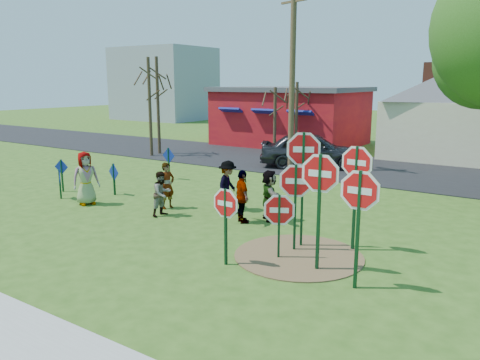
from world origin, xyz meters
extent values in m
plane|color=#305117|center=(0.00, 0.00, 0.00)|extent=(120.00, 120.00, 0.00)
cube|color=black|center=(0.00, 11.50, 0.02)|extent=(120.00, 7.50, 0.04)
cylinder|color=brown|center=(4.50, -1.00, 0.01)|extent=(3.20, 3.20, 0.03)
cube|color=maroon|center=(-5.50, 18.00, 1.80)|extent=(9.00, 7.00, 3.60)
cube|color=#4C4C51|center=(-5.50, 18.00, 3.75)|extent=(9.40, 7.40, 0.30)
cube|color=navy|center=(-8.00, 14.40, 2.40)|extent=(1.60, 0.78, 0.45)
cube|color=navy|center=(-5.50, 14.40, 2.40)|extent=(1.60, 0.78, 0.45)
cube|color=navy|center=(-3.00, 14.40, 2.40)|extent=(1.60, 0.78, 0.45)
cube|color=beige|center=(5.50, 18.00, 1.60)|extent=(8.00, 7.00, 3.20)
pyramid|color=#4C4C51|center=(5.50, 18.00, 5.40)|extent=(9.40, 9.40, 2.20)
cube|color=brown|center=(3.50, 17.00, 4.60)|extent=(0.55, 0.55, 1.40)
cube|color=#8C939E|center=(-28.00, 30.00, 4.00)|extent=(10.00, 8.00, 8.00)
cube|color=#0E361B|center=(3.30, -2.43, 0.92)|extent=(0.05, 0.07, 1.84)
cylinder|color=white|center=(3.30, -2.43, 1.49)|extent=(0.95, 0.05, 0.95)
cylinder|color=red|center=(3.30, -2.43, 1.49)|extent=(0.82, 0.05, 0.82)
cube|color=white|center=(3.30, -2.43, 1.49)|extent=(0.42, 0.02, 0.12)
cube|color=#0E361B|center=(4.22, -0.30, 1.50)|extent=(0.09, 0.10, 3.01)
cylinder|color=white|center=(4.22, -0.30, 2.57)|extent=(1.09, 0.53, 1.19)
cylinder|color=red|center=(4.22, -0.30, 2.57)|extent=(0.94, 0.46, 1.03)
cube|color=white|center=(4.22, -0.30, 2.57)|extent=(0.48, 0.23, 0.15)
cylinder|color=gold|center=(4.22, -0.30, 2.57)|extent=(1.08, 0.52, 1.19)
cube|color=#0E361B|center=(5.23, -1.53, 1.35)|extent=(0.07, 0.08, 2.69)
cylinder|color=white|center=(5.23, -1.53, 2.26)|extent=(1.19, 0.11, 1.19)
cylinder|color=red|center=(5.23, -1.53, 2.26)|extent=(1.03, 0.10, 1.03)
cube|color=white|center=(5.23, -1.53, 2.26)|extent=(0.52, 0.05, 0.15)
cube|color=#0E361B|center=(5.45, 0.18, 1.35)|extent=(0.07, 0.08, 2.69)
cylinder|color=white|center=(5.45, 0.18, 2.28)|extent=(1.12, 0.11, 1.12)
cylinder|color=red|center=(5.45, 0.18, 2.28)|extent=(0.96, 0.10, 0.97)
cube|color=white|center=(5.45, 0.18, 2.28)|extent=(0.49, 0.05, 0.14)
cylinder|color=gold|center=(5.45, 0.18, 2.28)|extent=(1.12, 0.11, 1.12)
cube|color=#0E361B|center=(4.14, -1.38, 0.80)|extent=(0.08, 0.09, 1.60)
cylinder|color=white|center=(4.14, -1.38, 1.22)|extent=(0.93, 0.49, 1.04)
cylinder|color=red|center=(4.14, -1.38, 1.22)|extent=(0.81, 0.43, 0.90)
cube|color=white|center=(4.14, -1.38, 1.22)|extent=(0.41, 0.21, 0.13)
cube|color=#0E361B|center=(6.30, -1.99, 1.25)|extent=(0.06, 0.08, 2.51)
cylinder|color=white|center=(6.30, -1.99, 2.10)|extent=(1.13, 0.04, 1.13)
cylinder|color=red|center=(6.30, -1.99, 2.10)|extent=(0.97, 0.04, 0.97)
cube|color=white|center=(6.30, -1.99, 2.10)|extent=(0.50, 0.01, 0.14)
cylinder|color=gold|center=(6.30, -1.99, 2.10)|extent=(1.13, 0.03, 1.13)
cube|color=#0E361B|center=(4.21, -0.67, 1.12)|extent=(0.09, 0.09, 2.23)
cylinder|color=white|center=(4.21, -0.67, 1.82)|extent=(1.05, 0.47, 1.14)
cylinder|color=red|center=(4.21, -0.67, 1.82)|extent=(0.91, 0.41, 0.98)
cube|color=white|center=(4.21, -0.67, 1.82)|extent=(0.46, 0.21, 0.14)
cube|color=#0E361B|center=(-5.47, -0.56, 0.55)|extent=(0.07, 0.08, 1.10)
cube|color=navy|center=(-5.47, -0.56, 0.80)|extent=(0.55, 0.34, 0.63)
cube|color=#0E361B|center=(-6.38, 0.20, 0.64)|extent=(0.06, 0.07, 1.28)
cube|color=navy|center=(-6.38, 0.20, 0.99)|extent=(0.59, 0.19, 0.61)
cube|color=#0E361B|center=(-4.27, 0.96, 0.60)|extent=(0.07, 0.08, 1.20)
cube|color=navy|center=(-4.27, 0.96, 0.88)|extent=(0.68, 0.17, 0.69)
cube|color=#0E361B|center=(-4.49, 4.30, 0.70)|extent=(0.06, 0.07, 1.40)
cube|color=navy|center=(-4.49, 4.30, 1.06)|extent=(0.72, 0.06, 0.72)
imported|color=#434F96|center=(-4.00, -0.55, 0.94)|extent=(0.90, 1.07, 1.88)
imported|color=#297664|center=(-1.26, 0.62, 0.79)|extent=(0.46, 0.62, 1.58)
imported|color=brown|center=(-0.79, -0.16, 0.73)|extent=(0.61, 0.76, 1.46)
imported|color=#2F2E34|center=(0.60, 1.53, 0.84)|extent=(0.87, 1.21, 1.69)
imported|color=#4E2E55|center=(1.79, 0.61, 0.82)|extent=(1.00, 0.92, 1.64)
imported|color=#205234|center=(2.35, 1.28, 0.80)|extent=(1.39, 1.37, 1.60)
imported|color=#292A2E|center=(-0.44, 10.42, 0.91)|extent=(5.49, 4.00, 1.74)
cylinder|color=#4C3823|center=(-0.97, 9.14, 4.46)|extent=(0.28, 0.28, 8.92)
cube|color=#4C3823|center=(-0.97, 9.14, 7.83)|extent=(1.54, 0.57, 0.10)
cylinder|color=#382819|center=(-9.96, 9.59, 2.84)|extent=(0.18, 0.18, 5.67)
cylinder|color=#382819|center=(-2.98, 13.74, 2.12)|extent=(0.18, 0.18, 4.24)
cylinder|color=#382819|center=(-9.78, 8.73, 2.80)|extent=(0.18, 0.18, 5.61)
cylinder|color=#382819|center=(-4.00, 13.00, 1.97)|extent=(0.18, 0.18, 3.94)
camera|label=1|loc=(9.30, -10.96, 4.25)|focal=35.00mm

